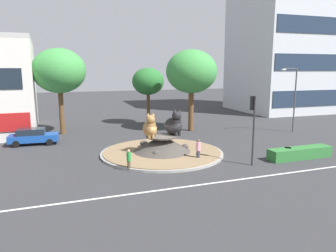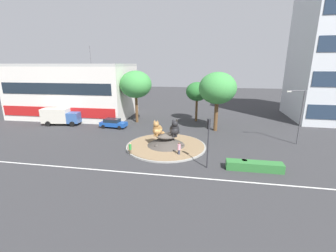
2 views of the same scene
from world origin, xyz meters
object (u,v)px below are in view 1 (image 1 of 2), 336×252
broadleaf_tree_behind_island (148,82)px  third_tree_left (191,72)px  cat_statue_tabby (150,128)px  traffic_light_mast (253,118)px  pedestrian_green_shirt (129,159)px  second_tree_near_tower (59,71)px  litter_bin (288,153)px  streetlight_arm (293,95)px  pedestrian_pink_shirt (198,149)px  office_tower (283,30)px  sedan_on_far_lane (33,136)px  cat_statue_black (174,125)px

broadleaf_tree_behind_island → third_tree_left: bearing=-60.1°
cat_statue_tabby → traffic_light_mast: (6.49, -5.17, 1.28)m
pedestrian_green_shirt → broadleaf_tree_behind_island: bearing=150.3°
second_tree_near_tower → litter_bin: second_tree_near_tower is taller
cat_statue_tabby → litter_bin: cat_statue_tabby is taller
pedestrian_green_shirt → traffic_light_mast: bearing=69.6°
streetlight_arm → litter_bin: size_ratio=8.20×
traffic_light_mast → pedestrian_pink_shirt: (-3.29, 2.49, -2.76)m
broadleaf_tree_behind_island → traffic_light_mast: bearing=-83.7°
streetlight_arm → broadleaf_tree_behind_island: bearing=-42.0°
streetlight_arm → litter_bin: streetlight_arm is taller
litter_bin → broadleaf_tree_behind_island: bearing=107.2°
office_tower → third_tree_left: size_ratio=2.90×
second_tree_near_tower → litter_bin: bearing=-44.7°
broadleaf_tree_behind_island → streetlight_arm: 17.79m
broadleaf_tree_behind_island → second_tree_near_tower: 11.39m
streetlight_arm → pedestrian_pink_shirt: bearing=20.2°
pedestrian_pink_shirt → broadleaf_tree_behind_island: bearing=-54.2°
office_tower → sedan_on_far_lane: office_tower is taller
office_tower → pedestrian_pink_shirt: size_ratio=15.78×
cat_statue_tabby → litter_bin: (10.37, -4.66, -1.94)m
broadleaf_tree_behind_island → pedestrian_green_shirt: bearing=-110.5°
broadleaf_tree_behind_island → pedestrian_green_shirt: (-6.89, -18.38, -4.77)m
broadleaf_tree_behind_island → litter_bin: broadleaf_tree_behind_island is taller
pedestrian_green_shirt → third_tree_left: bearing=131.0°
cat_statue_tabby → sedan_on_far_lane: size_ratio=0.47×
cat_statue_black → pedestrian_pink_shirt: size_ratio=1.42×
cat_statue_black → streetlight_arm: 16.63m
office_tower → second_tree_near_tower: size_ratio=2.89×
traffic_light_mast → sedan_on_far_lane: bearing=40.4°
second_tree_near_tower → office_tower: bearing=13.7°
pedestrian_pink_shirt → cat_statue_tabby: bearing=-0.6°
cat_statue_tabby → traffic_light_mast: traffic_light_mast is taller
pedestrian_pink_shirt → cat_statue_black: bearing=-32.5°
third_tree_left → sedan_on_far_lane: bearing=-175.9°
streetlight_arm → cat_statue_tabby: bearing=8.6°
sedan_on_far_lane → broadleaf_tree_behind_island: bearing=32.0°
office_tower → broadleaf_tree_behind_island: 27.64m
cat_statue_black → traffic_light_mast: bearing=26.3°
traffic_light_mast → sedan_on_far_lane: size_ratio=1.14×
traffic_light_mast → pedestrian_green_shirt: size_ratio=3.37×
broadleaf_tree_behind_island → pedestrian_green_shirt: size_ratio=4.72×
cat_statue_tabby → sedan_on_far_lane: 12.39m
office_tower → litter_bin: (-19.62, -25.79, -13.23)m
second_tree_near_tower → litter_bin: (17.04, -16.85, -6.55)m
third_tree_left → streetlight_arm: size_ratio=1.28×
sedan_on_far_lane → third_tree_left: bearing=8.4°
broadleaf_tree_behind_island → pedestrian_pink_shirt: 18.35m
third_tree_left → litter_bin: (2.64, -13.68, -6.45)m
broadleaf_tree_behind_island → streetlight_arm: (14.02, -10.86, -1.31)m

